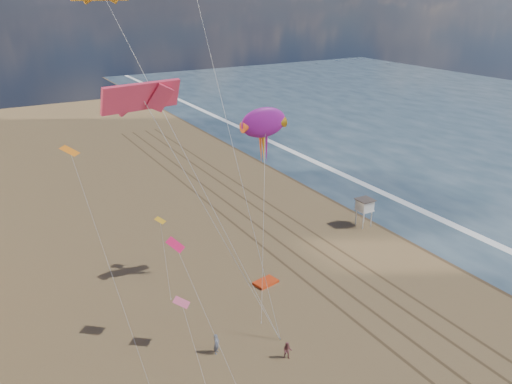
% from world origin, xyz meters
% --- Properties ---
extents(wet_sand, '(260.00, 260.00, 0.00)m').
position_xyz_m(wet_sand, '(19.00, 40.00, 0.00)').
color(wet_sand, '#42301E').
rests_on(wet_sand, ground).
extents(foam, '(260.00, 260.00, 0.00)m').
position_xyz_m(foam, '(23.20, 40.00, 0.00)').
color(foam, white).
rests_on(foam, ground).
extents(tracks, '(7.68, 120.00, 0.01)m').
position_xyz_m(tracks, '(2.55, 30.00, 0.01)').
color(tracks, brown).
rests_on(tracks, ground).
extents(lifeguard_stand, '(2.03, 2.03, 3.67)m').
position_xyz_m(lifeguard_stand, '(12.99, 29.61, 2.83)').
color(lifeguard_stand, white).
rests_on(lifeguard_stand, ground).
extents(grounded_kite, '(2.65, 1.97, 0.27)m').
position_xyz_m(grounded_kite, '(-5.00, 24.04, 0.14)').
color(grounded_kite, '#F64014').
rests_on(grounded_kite, ground).
extents(show_kite, '(4.64, 3.87, 19.00)m').
position_xyz_m(show_kite, '(-4.70, 25.15, 16.64)').
color(show_kite, '#991791').
rests_on(show_kite, ground).
extents(kite_flyer_a, '(0.79, 0.78, 1.84)m').
position_xyz_m(kite_flyer_a, '(-14.05, 16.92, 0.92)').
color(kite_flyer_a, slate).
rests_on(kite_flyer_a, ground).
extents(kite_flyer_b, '(0.96, 0.93, 1.56)m').
position_xyz_m(kite_flyer_b, '(-9.33, 13.42, 0.78)').
color(kite_flyer_b, '#984D50').
rests_on(kite_flyer_b, ground).
extents(small_kites, '(10.61, 14.57, 12.86)m').
position_xyz_m(small_kites, '(-16.96, 23.52, 9.16)').
color(small_kites, orange).
rests_on(small_kites, ground).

